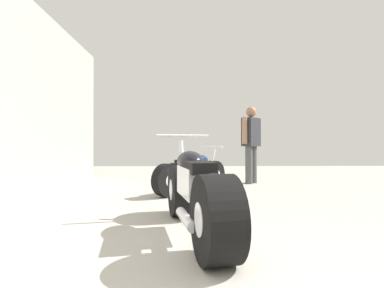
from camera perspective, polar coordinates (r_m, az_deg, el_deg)
ground_plane at (r=3.66m, az=4.19°, el=-13.07°), size 16.24×16.24×0.00m
motorcycle_maroon_cruiser at (r=2.66m, az=0.65°, el=-9.53°), size 0.72×2.01×0.93m
motorcycle_black_naked at (r=5.03m, az=-0.26°, el=-5.70°), size 1.28×1.38×0.80m
mechanic_in_blue at (r=6.42m, az=11.49°, el=0.78°), size 0.51×0.57×1.65m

